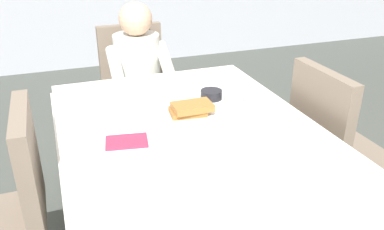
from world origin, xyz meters
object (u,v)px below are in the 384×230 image
dining_table_main (191,147)px  chair_left_side (9,206)px  chair_diner (134,84)px  diner_person (138,73)px  plate_breakfast (190,116)px  spoon_near_edge (217,150)px  breakfast_stack (190,109)px  fork_left_of_plate (151,125)px  knife_right_of_plate (229,113)px  bowl_butter (211,94)px  cup_coffee (233,97)px  syrup_pitcher (135,107)px  chair_right_side (332,142)px

dining_table_main → chair_left_side: chair_left_side is taller
chair_diner → dining_table_main: bearing=90.2°
diner_person → plate_breakfast: diner_person is taller
chair_left_side → spoon_near_edge: size_ratio=6.20×
chair_left_side → breakfast_stack: chair_left_side is taller
chair_left_side → breakfast_stack: bearing=-82.2°
fork_left_of_plate → knife_right_of_plate: bearing=-88.1°
diner_person → knife_right_of_plate: bearing=103.9°
bowl_butter → diner_person: bearing=106.6°
chair_diner → cup_coffee: (0.28, -0.99, 0.25)m
bowl_butter → knife_right_of_plate: 0.20m
cup_coffee → knife_right_of_plate: cup_coffee is taller
bowl_butter → fork_left_of_plate: bearing=-152.2°
chair_left_side → spoon_near_edge: chair_left_side is taller
fork_left_of_plate → plate_breakfast: bearing=-82.1°
dining_table_main → fork_left_of_plate: size_ratio=8.47×
syrup_pitcher → diner_person: bearing=76.5°
chair_left_side → cup_coffee: chair_left_side is taller
syrup_pitcher → fork_left_of_plate: size_ratio=0.44×
diner_person → fork_left_of_plate: size_ratio=6.22×
chair_right_side → chair_left_side: (-1.54, 0.00, 0.00)m
chair_diner → diner_person: size_ratio=0.83×
diner_person → breakfast_stack: size_ratio=5.77×
spoon_near_edge → chair_left_side: bearing=-178.2°
chair_diner → breakfast_stack: chair_diner is taller
plate_breakfast → knife_right_of_plate: size_ratio=1.40×
dining_table_main → bowl_butter: bearing=53.6°
plate_breakfast → fork_left_of_plate: (-0.19, -0.02, -0.01)m
dining_table_main → diner_person: bearing=90.3°
plate_breakfast → spoon_near_edge: size_ratio=1.87×
dining_table_main → plate_breakfast: bearing=73.9°
syrup_pitcher → knife_right_of_plate: 0.44m
bowl_butter → syrup_pitcher: bearing=-172.0°
cup_coffee → chair_diner: bearing=105.9°
dining_table_main → spoon_near_edge: 0.23m
bowl_butter → plate_breakfast: bearing=-135.8°
cup_coffee → spoon_near_edge: 0.46m
dining_table_main → fork_left_of_plate: bearing=149.6°
cup_coffee → chair_left_side: bearing=-170.4°
syrup_pitcher → dining_table_main: bearing=-49.9°
dining_table_main → knife_right_of_plate: knife_right_of_plate is taller
chair_right_side → bowl_butter: bearing=-117.2°
dining_table_main → knife_right_of_plate: 0.26m
breakfast_stack → chair_left_side: bearing=-172.2°
chair_diner → chair_right_side: (0.78, -1.17, 0.00)m
dining_table_main → chair_diner: (-0.00, 1.17, -0.12)m
chair_right_side → knife_right_of_plate: 0.60m
breakfast_stack → plate_breakfast: bearing=145.4°
bowl_butter → chair_diner: bearing=103.8°
dining_table_main → chair_right_side: chair_right_side is taller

